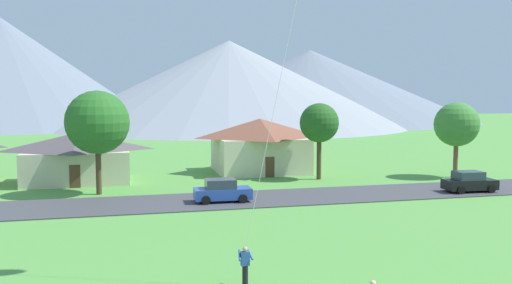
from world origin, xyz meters
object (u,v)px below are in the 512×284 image
object	(u,v)px
house_left_center	(260,144)
tree_near_left	(457,125)
tree_left_of_center	(97,123)
parked_car_black_mid_west	(469,182)
house_right_center	(78,157)
parked_car_blue_west_end	(222,191)
tree_center	(319,123)

from	to	relation	value
house_left_center	tree_near_left	xyz separation A→B (m)	(17.57, -8.23, 2.25)
tree_left_of_center	parked_car_black_mid_west	world-z (taller)	tree_left_of_center
tree_near_left	parked_car_black_mid_west	size ratio (longest dim) A/B	1.71
house_right_center	parked_car_black_mid_west	world-z (taller)	house_right_center
tree_left_of_center	parked_car_blue_west_end	bearing A→B (deg)	-31.93
tree_near_left	tree_center	world-z (taller)	tree_near_left
house_right_center	tree_near_left	xyz separation A→B (m)	(35.44, -5.53, 2.77)
tree_near_left	tree_center	size ratio (longest dim) A/B	1.01
tree_left_of_center	parked_car_blue_west_end	distance (m)	11.70
house_right_center	parked_car_black_mid_west	bearing A→B (deg)	-22.61
tree_near_left	parked_car_black_mid_west	distance (m)	9.55
tree_center	parked_car_blue_west_end	xyz separation A→B (m)	(-10.90, -8.72, -4.46)
parked_car_blue_west_end	house_right_center	bearing A→B (deg)	132.19
house_right_center	tree_near_left	distance (m)	35.97
house_right_center	parked_car_blue_west_end	distance (m)	16.67
tree_center	parked_car_blue_west_end	size ratio (longest dim) A/B	1.71
house_right_center	tree_left_of_center	world-z (taller)	tree_left_of_center
tree_near_left	parked_car_black_mid_west	world-z (taller)	tree_near_left
tree_near_left	tree_left_of_center	distance (m)	33.33
parked_car_blue_west_end	parked_car_black_mid_west	bearing A→B (deg)	-2.32
house_left_center	tree_center	bearing A→B (deg)	-56.31
parked_car_black_mid_west	house_left_center	bearing A→B (deg)	130.80
house_left_center	tree_near_left	world-z (taller)	tree_near_left
parked_car_black_mid_west	tree_near_left	bearing A→B (deg)	62.71
house_right_center	parked_car_black_mid_west	xyz separation A→B (m)	(31.52, -13.13, -1.50)
house_left_center	parked_car_black_mid_west	bearing A→B (deg)	-49.20
house_left_center	parked_car_black_mid_west	distance (m)	21.00
tree_left_of_center	parked_car_black_mid_west	distance (m)	30.48
house_left_center	tree_near_left	distance (m)	19.54
tree_left_of_center	tree_center	xyz separation A→B (m)	(19.92, 3.10, -0.45)
house_left_center	tree_left_of_center	size ratio (longest dim) A/B	1.17
house_right_center	tree_left_of_center	distance (m)	7.80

